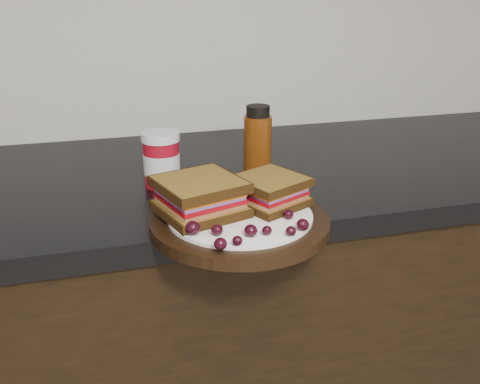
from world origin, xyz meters
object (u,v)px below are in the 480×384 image
object	(u,v)px
sandwich_left	(200,196)
oil_bottle	(258,144)
plate	(240,222)
condiment_jar	(161,159)

from	to	relation	value
sandwich_left	oil_bottle	distance (m)	0.23
plate	sandwich_left	size ratio (longest dim) A/B	2.32
sandwich_left	condiment_jar	size ratio (longest dim) A/B	1.16
sandwich_left	condiment_jar	world-z (taller)	condiment_jar
plate	condiment_jar	xyz separation A→B (m)	(-0.09, 0.22, 0.04)
condiment_jar	oil_bottle	size ratio (longest dim) A/B	0.71
plate	sandwich_left	distance (m)	0.08
plate	sandwich_left	xyz separation A→B (m)	(-0.06, 0.02, 0.04)
sandwich_left	oil_bottle	world-z (taller)	oil_bottle
plate	condiment_jar	bearing A→B (deg)	112.65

